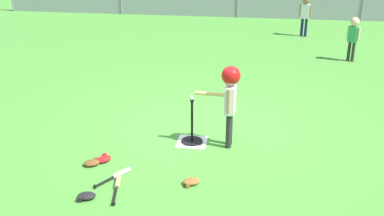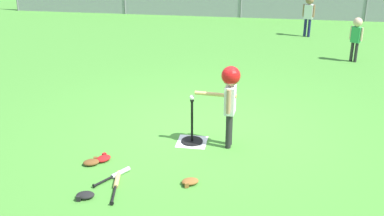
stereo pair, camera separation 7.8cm
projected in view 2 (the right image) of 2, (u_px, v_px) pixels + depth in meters
The scene contains 13 objects.
ground_plane at pixel (205, 130), 7.36m from camera, with size 60.00×60.00×0.00m, color #478C33.
home_plate at pixel (192, 142), 6.96m from camera, with size 0.44×0.44×0.01m, color white.
batting_tee at pixel (192, 135), 6.93m from camera, with size 0.32×0.32×0.68m.
baseball_on_tee at pixel (192, 98), 6.69m from camera, with size 0.07×0.07×0.07m, color white.
batter_child at pixel (230, 90), 6.52m from camera, with size 0.64×0.35×1.22m.
fielder_deep_right at pixel (356, 34), 10.60m from camera, with size 0.26×0.21×1.03m.
fielder_near_right at pixel (309, 11), 12.84m from camera, with size 0.32×0.22×1.13m.
spare_bat_silver at pixel (117, 174), 6.03m from camera, with size 0.36×0.52×0.06m.
spare_bat_wood at pixel (116, 182), 5.84m from camera, with size 0.19×0.71×0.06m.
glove_by_plate at pixel (103, 158), 6.42m from camera, with size 0.26×0.27×0.07m.
glove_near_bats at pixel (91, 162), 6.32m from camera, with size 0.27×0.24×0.07m.
glove_tossed_aside at pixel (85, 195), 5.57m from camera, with size 0.24×0.20×0.07m.
glove_outfield_drop at pixel (190, 182), 5.85m from camera, with size 0.27×0.24×0.07m.
Camera 2 is at (0.84, -6.63, 3.12)m, focal length 43.51 mm.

